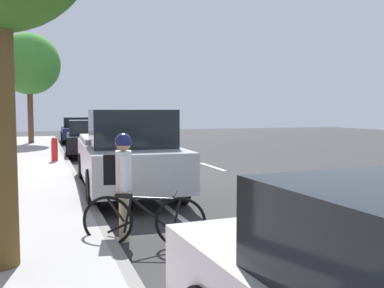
# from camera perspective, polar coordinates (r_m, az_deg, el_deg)

# --- Properties ---
(ground) EXTENTS (58.64, 58.64, 0.00)m
(ground) POSITION_cam_1_polar(r_m,az_deg,el_deg) (13.91, -7.55, -3.65)
(ground) COLOR #303030
(curb_edge) EXTENTS (0.16, 36.65, 0.16)m
(curb_edge) POSITION_cam_1_polar(r_m,az_deg,el_deg) (13.65, -15.27, -3.59)
(curb_edge) COLOR gray
(curb_edge) RESTS_ON ground
(lane_stripe_centre) EXTENTS (0.14, 35.80, 0.01)m
(lane_stripe_centre) POSITION_cam_1_polar(r_m,az_deg,el_deg) (15.12, 2.64, -2.95)
(lane_stripe_centre) COLOR white
(lane_stripe_centre) RESTS_ON ground
(lane_stripe_bike_edge) EXTENTS (0.12, 36.65, 0.01)m
(lane_stripe_bike_edge) POSITION_cam_1_polar(r_m,az_deg,el_deg) (13.83, -9.17, -3.69)
(lane_stripe_bike_edge) COLOR white
(lane_stripe_bike_edge) RESTS_ON ground
(parked_sedan_dark_blue_nearest) EXTENTS (1.92, 4.44, 1.52)m
(parked_sedan_dark_blue_nearest) POSITION_cam_1_polar(r_m,az_deg,el_deg) (27.42, -14.76, 1.78)
(parked_sedan_dark_blue_nearest) COLOR navy
(parked_sedan_dark_blue_nearest) RESTS_ON ground
(parked_sedan_black_second) EXTENTS (2.03, 4.49, 1.52)m
(parked_sedan_black_second) POSITION_cam_1_polar(r_m,az_deg,el_deg) (19.15, -13.35, 0.73)
(parked_sedan_black_second) COLOR black
(parked_sedan_black_second) RESTS_ON ground
(parked_pickup_silver_mid) EXTENTS (2.17, 5.37, 1.95)m
(parked_pickup_silver_mid) POSITION_cam_1_polar(r_m,az_deg,el_deg) (10.36, -8.53, -1.40)
(parked_pickup_silver_mid) COLOR #B7BABF
(parked_pickup_silver_mid) RESTS_ON ground
(bicycle_at_curb) EXTENTS (1.64, 0.76, 0.79)m
(bicycle_at_curb) POSITION_cam_1_polar(r_m,az_deg,el_deg) (6.32, -6.32, -9.83)
(bicycle_at_curb) COLOR black
(bicycle_at_curb) RESTS_ON ground
(cyclist_with_backpack) EXTENTS (0.46, 0.61, 1.61)m
(cyclist_with_backpack) POSITION_cam_1_polar(r_m,az_deg,el_deg) (6.60, -9.18, -4.11)
(cyclist_with_backpack) COLOR #C6B284
(cyclist_with_backpack) RESTS_ON ground
(street_tree_near_cyclist) EXTENTS (3.30, 3.30, 5.97)m
(street_tree_near_cyclist) POSITION_cam_1_polar(r_m,az_deg,el_deg) (25.69, -20.43, 9.72)
(street_tree_near_cyclist) COLOR brown
(street_tree_near_cyclist) RESTS_ON sidewalk
(fire_hydrant) EXTENTS (0.22, 0.22, 0.84)m
(fire_hydrant) POSITION_cam_1_polar(r_m,az_deg,el_deg) (16.13, -17.46, -0.63)
(fire_hydrant) COLOR red
(fire_hydrant) RESTS_ON sidewalk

